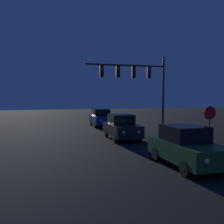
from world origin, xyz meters
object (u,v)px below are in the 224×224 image
(car_near, at_px, (186,147))
(traffic_signal_mast, at_px, (139,79))
(stop_sign, at_px, (210,120))
(car_far, at_px, (101,118))
(car_mid, at_px, (122,127))

(car_near, bearing_deg, traffic_signal_mast, -99.13)
(traffic_signal_mast, bearing_deg, stop_sign, -78.35)
(car_far, xyz_separation_m, traffic_signal_mast, (1.63, -6.53, 3.55))
(car_near, bearing_deg, car_mid, -86.15)
(car_mid, xyz_separation_m, traffic_signal_mast, (1.92, 1.49, 3.55))
(car_near, distance_m, car_mid, 7.51)
(car_near, relative_size, traffic_signal_mast, 0.65)
(car_mid, xyz_separation_m, car_far, (0.29, 8.02, 0.00))
(car_near, bearing_deg, stop_sign, -143.74)
(car_near, relative_size, car_far, 1.00)
(traffic_signal_mast, relative_size, stop_sign, 2.56)
(car_mid, height_order, stop_sign, stop_sign)
(car_mid, distance_m, stop_sign, 6.44)
(car_far, bearing_deg, stop_sign, 103.36)
(car_near, xyz_separation_m, traffic_signal_mast, (1.29, 8.97, 3.55))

